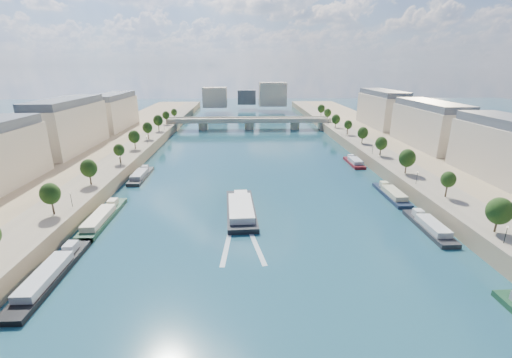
{
  "coord_description": "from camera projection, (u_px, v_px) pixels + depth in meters",
  "views": [
    {
      "loc": [
        -5.0,
        -19.88,
        42.49
      ],
      "look_at": [
        -0.39,
        92.55,
        5.0
      ],
      "focal_mm": 24.0,
      "sensor_mm": 36.0,
      "label": 1
    }
  ],
  "objects": [
    {
      "name": "buildings_right",
      "position": [
        467.0,
        134.0,
        136.75
      ],
      "size": [
        16.0,
        226.0,
        23.2
      ],
      "color": "#BDAD91",
      "rests_on": "ground"
    },
    {
      "name": "ground",
      "position": [
        256.0,
        185.0,
        127.27
      ],
      "size": [
        700.0,
        700.0,
        0.0
      ],
      "primitive_type": "plane",
      "color": "#0E343D",
      "rests_on": "ground"
    },
    {
      "name": "bridge",
      "position": [
        249.0,
        122.0,
        237.26
      ],
      "size": [
        112.0,
        12.0,
        8.15
      ],
      "color": "#C1B79E",
      "rests_on": "ground"
    },
    {
      "name": "moored_barges_right",
      "position": [
        441.0,
        237.0,
        87.49
      ],
      "size": [
        5.0,
        156.05,
        3.6
      ],
      "color": "black",
      "rests_on": "ground"
    },
    {
      "name": "pave_right",
      "position": [
        408.0,
        171.0,
        127.89
      ],
      "size": [
        14.0,
        520.0,
        0.1
      ],
      "primitive_type": "cube",
      "color": "gray",
      "rests_on": "quay_right"
    },
    {
      "name": "lamps_right",
      "position": [
        392.0,
        160.0,
        131.59
      ],
      "size": [
        0.36,
        200.36,
        4.28
      ],
      "color": "black",
      "rests_on": "ground"
    },
    {
      "name": "buildings_left",
      "position": [
        32.0,
        137.0,
        130.13
      ],
      "size": [
        16.0,
        226.0,
        23.2
      ],
      "color": "#BDAD91",
      "rests_on": "ground"
    },
    {
      "name": "wake",
      "position": [
        241.0,
        239.0,
        88.07
      ],
      "size": [
        10.75,
        26.02,
        0.04
      ],
      "color": "silver",
      "rests_on": "ground"
    },
    {
      "name": "lamps_left",
      "position": [
        99.0,
        176.0,
        113.28
      ],
      "size": [
        0.36,
        200.36,
        4.28
      ],
      "color": "black",
      "rests_on": "ground"
    },
    {
      "name": "trees_left",
      "position": [
        104.0,
        158.0,
        123.71
      ],
      "size": [
        4.8,
        268.8,
        8.26
      ],
      "color": "#382B1E",
      "rests_on": "ground"
    },
    {
      "name": "tour_barge",
      "position": [
        241.0,
        209.0,
        103.41
      ],
      "size": [
        9.88,
        29.97,
        4.02
      ],
      "rotation": [
        0.0,
        0.0,
        0.05
      ],
      "color": "black",
      "rests_on": "ground"
    },
    {
      "name": "skyline",
      "position": [
        250.0,
        96.0,
        330.85
      ],
      "size": [
        79.0,
        42.0,
        22.0
      ],
      "color": "#BDAD91",
      "rests_on": "ground"
    },
    {
      "name": "pave_left",
      "position": [
        99.0,
        174.0,
        123.45
      ],
      "size": [
        14.0,
        520.0,
        0.1
      ],
      "primitive_type": "cube",
      "color": "gray",
      "rests_on": "quay_left"
    },
    {
      "name": "quay_left",
      "position": [
        58.0,
        182.0,
        123.67
      ],
      "size": [
        44.0,
        520.0,
        5.0
      ],
      "primitive_type": "cube",
      "color": "#9E8460",
      "rests_on": "ground"
    },
    {
      "name": "quay_right",
      "position": [
        446.0,
        177.0,
        129.28
      ],
      "size": [
        44.0,
        520.0,
        5.0
      ],
      "primitive_type": "cube",
      "color": "#9E8460",
      "rests_on": "ground"
    },
    {
      "name": "moored_barges_left",
      "position": [
        68.0,
        256.0,
        78.61
      ],
      "size": [
        5.0,
        156.79,
        3.6
      ],
      "color": "#1A1B3A",
      "rests_on": "ground"
    },
    {
      "name": "trees_right",
      "position": [
        394.0,
        150.0,
        135.57
      ],
      "size": [
        4.8,
        268.8,
        8.26
      ],
      "color": "#382B1E",
      "rests_on": "ground"
    }
  ]
}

